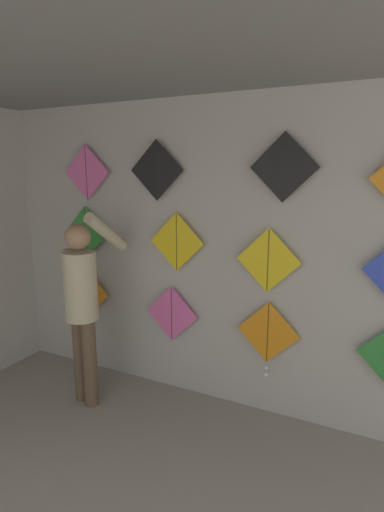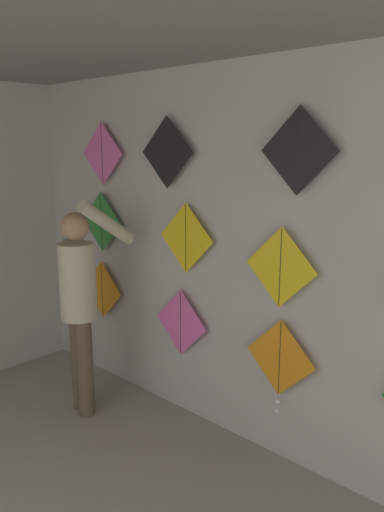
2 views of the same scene
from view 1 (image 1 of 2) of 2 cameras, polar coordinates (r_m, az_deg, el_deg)
The scene contains 11 objects.
back_panel at distance 3.64m, azimuth 3.90°, elevation -0.09°, with size 5.49×0.06×2.80m, color #BCB7AD.
shopkeeper at distance 3.78m, azimuth -15.39°, elevation -5.87°, with size 0.45×0.59×1.82m.
kite_0 at distance 4.47m, azimuth -14.75°, elevation -5.08°, with size 0.55×0.01×0.55m.
kite_1 at distance 3.91m, azimuth -2.93°, elevation -8.22°, with size 0.55×0.01×0.55m.
kite_2 at distance 3.59m, azimuth 10.77°, elevation -11.06°, with size 0.55×0.04×0.69m.
kite_4 at distance 4.30m, azimuth -14.90°, elevation 3.22°, with size 0.55×0.01×0.55m.
kite_5 at distance 3.70m, azimuth -2.21°, elevation 2.01°, with size 0.55×0.01×0.55m.
kite_6 at distance 3.40m, azimuth 10.82°, elevation -0.63°, with size 0.55×0.01×0.55m.
kite_8 at distance 4.22m, azimuth -14.85°, elevation 11.49°, with size 0.55×0.01×0.55m.
kite_9 at distance 3.74m, azimuth -5.10°, elevation 12.11°, with size 0.55×0.01×0.55m.
kite_10 at distance 3.29m, azimuth 13.00°, elevation 12.24°, with size 0.55×0.01×0.55m.
Camera 1 is at (1.34, 0.86, 2.17)m, focal length 28.00 mm.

